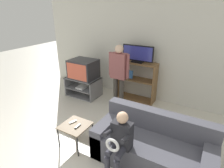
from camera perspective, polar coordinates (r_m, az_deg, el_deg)
wall_back at (r=5.03m, az=10.43°, el=9.72°), size 6.40×0.06×2.60m
tv_stand at (r=5.42m, az=-8.69°, el=-0.80°), size 0.92×0.59×0.53m
television_main at (r=5.22m, az=-8.72°, el=4.54°), size 0.72×0.60×0.52m
media_shelf at (r=5.07m, az=7.44°, el=1.02°), size 1.05×0.37×1.06m
television_flat at (r=4.84m, az=7.84°, el=8.93°), size 0.82×0.20×0.44m
snack_table at (r=3.52m, az=-11.13°, el=-12.80°), size 0.49×0.49×0.43m
remote_control_black at (r=3.44m, az=-10.43°, el=-12.54°), size 0.04×0.14×0.02m
remote_control_white at (r=3.57m, az=-11.86°, el=-11.24°), size 0.08×0.15×0.02m
couch at (r=3.27m, az=12.23°, el=-18.22°), size 1.86×0.83×0.80m
person_standing_adult at (r=4.44m, az=2.07°, el=3.88°), size 0.53×0.20×1.60m
person_seated_child at (r=2.81m, az=2.28°, el=-16.69°), size 0.33×0.43×1.04m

